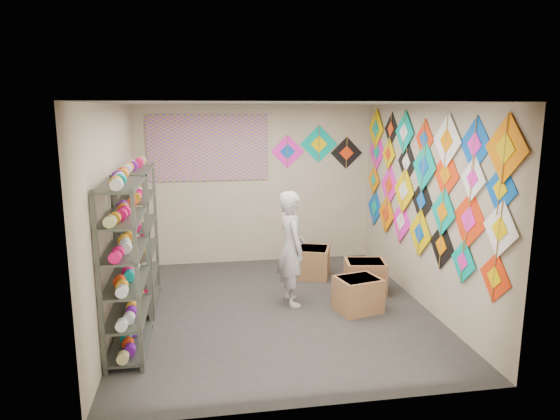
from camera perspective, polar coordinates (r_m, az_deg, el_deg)
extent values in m
plane|color=#312E2A|center=(6.81, -0.43, -11.31)|extent=(4.50, 4.50, 0.00)
plane|color=#B7A78C|center=(8.61, -2.78, 2.86)|extent=(4.00, 0.00, 4.00)
plane|color=#B7A78C|center=(4.27, 4.28, -6.12)|extent=(4.00, 0.00, 4.00)
plane|color=#B7A78C|center=(6.42, -18.37, -0.70)|extent=(0.00, 4.50, 4.50)
plane|color=#B7A78C|center=(7.00, 15.95, 0.42)|extent=(0.00, 4.50, 4.50)
plane|color=slate|center=(6.28, -0.46, 12.04)|extent=(4.50, 4.50, 0.00)
cube|color=#4C5147|center=(5.67, -17.21, -6.38)|extent=(0.40, 1.10, 1.90)
cube|color=#4C5147|center=(6.91, -15.80, -3.11)|extent=(0.40, 1.10, 1.90)
cylinder|color=#F70D62|center=(5.19, -17.96, -6.98)|extent=(0.12, 0.10, 0.12)
cylinder|color=#FFA61D|center=(5.37, -17.67, -6.34)|extent=(0.12, 0.10, 0.12)
cylinder|color=orange|center=(5.55, -17.39, -5.74)|extent=(0.12, 0.10, 0.12)
cylinder|color=white|center=(5.74, -17.14, -5.18)|extent=(0.12, 0.10, 0.12)
cylinder|color=red|center=(5.92, -16.90, -4.65)|extent=(0.12, 0.10, 0.12)
cylinder|color=#6F14A8|center=(6.10, -16.67, -4.16)|extent=(0.12, 0.10, 0.12)
cylinder|color=#CDC979|center=(6.43, -16.30, -3.35)|extent=(0.12, 0.10, 0.12)
cylinder|color=#07A39D|center=(6.61, -16.11, -2.93)|extent=(0.12, 0.10, 0.12)
cylinder|color=#F70D62|center=(6.80, -15.93, -2.53)|extent=(0.12, 0.10, 0.12)
cylinder|color=#FFA61D|center=(6.98, -15.76, -2.16)|extent=(0.12, 0.10, 0.12)
cylinder|color=orange|center=(7.17, -15.60, -1.80)|extent=(0.12, 0.10, 0.12)
cylinder|color=white|center=(7.35, -15.44, -1.46)|extent=(0.12, 0.10, 0.12)
cube|color=red|center=(5.59, 23.36, -7.09)|extent=(0.01, 0.55, 0.55)
cube|color=#00A693|center=(6.07, 20.19, -5.55)|extent=(0.01, 0.52, 0.52)
cube|color=black|center=(6.53, 18.00, -3.88)|extent=(0.02, 0.62, 0.62)
cube|color=#F5CB00|center=(7.04, 15.68, -2.54)|extent=(0.01, 0.66, 0.66)
cube|color=#FF21BF|center=(7.64, 13.67, -1.25)|extent=(0.04, 0.66, 0.66)
cube|color=#FF8200|center=(8.14, 12.05, -0.42)|extent=(0.03, 0.63, 0.63)
cube|color=blue|center=(8.68, 10.76, 0.32)|extent=(0.03, 0.65, 0.65)
cube|color=white|center=(5.41, 23.88, -2.02)|extent=(0.03, 0.60, 0.60)
cube|color=red|center=(5.94, 20.80, -1.03)|extent=(0.04, 0.70, 0.69)
cube|color=#00A693|center=(6.42, 18.12, -0.21)|extent=(0.03, 0.61, 0.61)
cube|color=black|center=(6.98, 15.89, 1.03)|extent=(0.01, 0.62, 0.62)
cube|color=#F5CB00|center=(7.47, 13.97, 2.18)|extent=(0.03, 0.69, 0.69)
cube|color=#FF21BF|center=(8.04, 12.37, 2.78)|extent=(0.04, 0.68, 0.68)
cube|color=#FF8200|center=(8.64, 10.66, 3.41)|extent=(0.01, 0.51, 0.51)
cube|color=blue|center=(5.41, 23.94, 2.21)|extent=(0.03, 0.54, 0.54)
cube|color=white|center=(5.81, 21.19, 3.37)|extent=(0.03, 0.51, 0.51)
cube|color=red|center=(6.38, 18.43, 3.91)|extent=(0.02, 0.64, 0.64)
cube|color=#00A693|center=(6.87, 16.14, 4.81)|extent=(0.04, 0.68, 0.68)
cube|color=black|center=(7.42, 14.28, 5.32)|extent=(0.01, 0.62, 0.62)
cube|color=#F5CB00|center=(8.01, 12.30, 6.28)|extent=(0.02, 0.50, 0.50)
cube|color=#FF21BF|center=(8.55, 11.00, 6.61)|extent=(0.03, 0.67, 0.67)
cube|color=#FF8200|center=(5.32, 24.42, 6.41)|extent=(0.02, 0.70, 0.70)
cube|color=blue|center=(5.82, 21.41, 6.99)|extent=(0.02, 0.63, 0.63)
cube|color=white|center=(6.33, 18.54, 7.52)|extent=(0.01, 0.68, 0.68)
cube|color=red|center=(6.91, 16.18, 7.84)|extent=(0.01, 0.52, 0.52)
cube|color=#00A693|center=(7.47, 14.02, 8.62)|extent=(0.02, 0.63, 0.63)
cube|color=black|center=(7.98, 12.59, 9.04)|extent=(0.03, 0.53, 0.53)
cube|color=#F5CB00|center=(8.55, 10.91, 9.10)|extent=(0.01, 0.67, 0.67)
cube|color=#FF21BF|center=(8.61, 0.86, 6.70)|extent=(0.58, 0.02, 0.58)
cube|color=#00A693|center=(8.71, 4.45, 7.50)|extent=(0.66, 0.02, 0.66)
cube|color=black|center=(8.86, 7.60, 6.48)|extent=(0.57, 0.02, 0.57)
cube|color=#6050AE|center=(8.46, -8.24, 7.03)|extent=(2.00, 0.01, 1.10)
imported|color=beige|center=(6.77, 1.29, -4.39)|extent=(0.68, 0.54, 1.57)
cube|color=brown|center=(6.77, 8.90, -9.51)|extent=(0.64, 0.57, 0.46)
cube|color=brown|center=(7.45, 9.69, -7.51)|extent=(0.64, 0.56, 0.47)
cube|color=brown|center=(8.02, 3.80, -5.98)|extent=(0.64, 0.67, 0.47)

